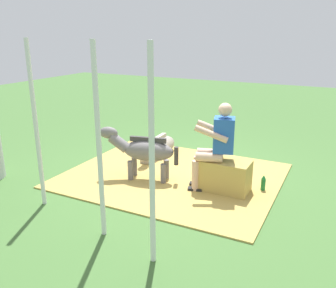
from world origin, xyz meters
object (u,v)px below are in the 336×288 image
(person_seated, at_px, (216,143))
(tent_pole_left, at_px, (152,161))
(pony_standing, at_px, (143,150))
(pony_lying, at_px, (159,147))
(tent_pole_right, at_px, (36,126))
(tent_pole_mid, at_px, (99,144))
(soda_bottle, at_px, (263,184))
(hay_bale, at_px, (225,176))

(person_seated, distance_m, tent_pole_left, 2.03)
(pony_standing, xyz_separation_m, pony_lying, (0.32, -1.16, -0.33))
(pony_lying, relative_size, tent_pole_right, 0.58)
(tent_pole_right, height_order, tent_pole_mid, same)
(pony_lying, relative_size, soda_bottle, 4.95)
(pony_lying, height_order, tent_pole_right, tent_pole_right)
(person_seated, xyz_separation_m, pony_lying, (1.52, -1.03, -0.58))
(soda_bottle, xyz_separation_m, tent_pole_mid, (1.46, 2.10, 1.02))
(pony_standing, relative_size, tent_pole_mid, 0.58)
(hay_bale, bearing_deg, soda_bottle, -152.68)
(tent_pole_mid, bearing_deg, pony_standing, -75.65)
(soda_bottle, height_order, tent_pole_left, tent_pole_left)
(hay_bale, bearing_deg, pony_standing, 6.55)
(hay_bale, height_order, soda_bottle, hay_bale)
(pony_standing, bearing_deg, tent_pole_right, 59.45)
(hay_bale, xyz_separation_m, pony_standing, (1.36, 0.16, 0.26))
(tent_pole_left, bearing_deg, hay_bale, -93.82)
(hay_bale, relative_size, pony_lying, 0.55)
(soda_bottle, height_order, tent_pole_right, tent_pole_right)
(pony_standing, bearing_deg, tent_pole_left, 123.27)
(person_seated, height_order, tent_pole_mid, tent_pole_mid)
(hay_bale, bearing_deg, pony_lying, -30.82)
(tent_pole_right, bearing_deg, hay_bale, -144.55)
(pony_lying, distance_m, tent_pole_right, 2.78)
(person_seated, relative_size, pony_standing, 1.04)
(tent_pole_right, xyz_separation_m, tent_pole_mid, (-1.26, 0.27, 0.00))
(tent_pole_left, xyz_separation_m, tent_pole_mid, (0.80, -0.20, 0.00))
(pony_lying, height_order, tent_pole_left, tent_pole_left)
(person_seated, height_order, pony_lying, person_seated)
(hay_bale, distance_m, pony_standing, 1.40)
(person_seated, distance_m, pony_standing, 1.23)
(pony_lying, distance_m, soda_bottle, 2.32)
(tent_pole_right, bearing_deg, tent_pole_left, 167.19)
(pony_lying, bearing_deg, tent_pole_left, 117.01)
(person_seated, relative_size, tent_pole_left, 0.60)
(tent_pole_left, bearing_deg, tent_pole_right, -12.81)
(tent_pole_right, distance_m, tent_pole_mid, 1.28)
(pony_standing, relative_size, tent_pole_right, 0.58)
(soda_bottle, xyz_separation_m, tent_pole_left, (0.66, 2.30, 1.02))
(pony_lying, distance_m, tent_pole_left, 3.53)
(hay_bale, distance_m, pony_lying, 1.95)
(hay_bale, xyz_separation_m, pony_lying, (1.68, -1.00, -0.06))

